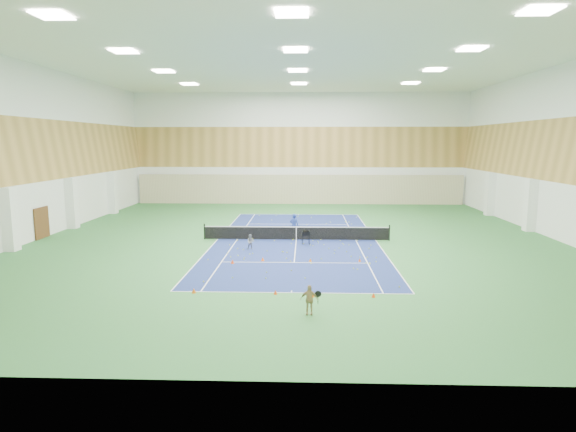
{
  "coord_description": "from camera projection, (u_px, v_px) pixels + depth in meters",
  "views": [
    {
      "loc": [
        0.58,
        -32.7,
        6.7
      ],
      "look_at": [
        -0.5,
        -2.11,
        2.0
      ],
      "focal_mm": 30.0,
      "sensor_mm": 36.0,
      "label": 1
    }
  ],
  "objects": [
    {
      "name": "door_left_b",
      "position": [
        42.0,
        223.0,
        33.79
      ],
      "size": [
        0.08,
        1.8,
        2.2
      ],
      "primitive_type": "cube",
      "color": "#593319",
      "rests_on": "ground"
    },
    {
      "name": "back_curtain",
      "position": [
        300.0,
        189.0,
        52.6
      ],
      "size": [
        35.4,
        0.16,
        3.2
      ],
      "primitive_type": "cube",
      "color": "#C6B793",
      "rests_on": "ground"
    },
    {
      "name": "cone_svc_b",
      "position": [
        263.0,
        259.0,
        27.37
      ],
      "size": [
        0.21,
        0.21,
        0.23
      ],
      "primitive_type": "cone",
      "color": "#FA580D",
      "rests_on": "ground"
    },
    {
      "name": "cone_base_b",
      "position": [
        276.0,
        292.0,
        21.4
      ],
      "size": [
        0.17,
        0.17,
        0.19
      ],
      "primitive_type": "cone",
      "color": "#EA430C",
      "rests_on": "ground"
    },
    {
      "name": "coach",
      "position": [
        294.0,
        225.0,
        34.17
      ],
      "size": [
        0.69,
        0.53,
        1.7
      ],
      "primitive_type": "imported",
      "rotation": [
        0.0,
        0.0,
        2.92
      ],
      "color": "navy",
      "rests_on": "ground"
    },
    {
      "name": "cone_svc_c",
      "position": [
        310.0,
        260.0,
        27.21
      ],
      "size": [
        0.18,
        0.18,
        0.2
      ],
      "primitive_type": "cone",
      "color": "orange",
      "rests_on": "ground"
    },
    {
      "name": "ground",
      "position": [
        296.0,
        240.0,
        33.33
      ],
      "size": [
        40.0,
        40.0,
        0.0
      ],
      "primitive_type": "plane",
      "color": "#2E6B33",
      "rests_on": "ground"
    },
    {
      "name": "ceiling_light_grid",
      "position": [
        297.0,
        62.0,
        31.53
      ],
      "size": [
        21.4,
        25.4,
        0.06
      ],
      "primitive_type": null,
      "color": "white",
      "rests_on": "room_shell"
    },
    {
      "name": "room_shell",
      "position": [
        297.0,
        153.0,
        32.42
      ],
      "size": [
        36.0,
        40.0,
        12.0
      ],
      "primitive_type": null,
      "color": "white",
      "rests_on": "ground"
    },
    {
      "name": "child_apron",
      "position": [
        309.0,
        300.0,
        18.83
      ],
      "size": [
        0.71,
        0.33,
        1.19
      ],
      "primitive_type": "imported",
      "rotation": [
        0.0,
        0.0,
        -0.06
      ],
      "color": "tan",
      "rests_on": "ground"
    },
    {
      "name": "cone_base_a",
      "position": [
        194.0,
        291.0,
        21.58
      ],
      "size": [
        0.2,
        0.2,
        0.22
      ],
      "primitive_type": "cone",
      "color": "#D5580B",
      "rests_on": "ground"
    },
    {
      "name": "tennis_net",
      "position": [
        296.0,
        232.0,
        33.25
      ],
      "size": [
        12.8,
        0.1,
        1.1
      ],
      "primitive_type": null,
      "color": "black",
      "rests_on": "ground"
    },
    {
      "name": "cone_base_d",
      "position": [
        374.0,
        295.0,
        20.99
      ],
      "size": [
        0.18,
        0.18,
        0.2
      ],
      "primitive_type": "cone",
      "color": "#F1430C",
      "rests_on": "ground"
    },
    {
      "name": "cone_svc_a",
      "position": [
        232.0,
        262.0,
        26.79
      ],
      "size": [
        0.21,
        0.21,
        0.23
      ],
      "primitive_type": "cone",
      "color": "#E1400B",
      "rests_on": "ground"
    },
    {
      "name": "wood_cladding",
      "position": [
        297.0,
        123.0,
        32.12
      ],
      "size": [
        36.0,
        40.0,
        8.0
      ],
      "primitive_type": null,
      "color": "#B38742",
      "rests_on": "room_shell"
    },
    {
      "name": "court_surface",
      "position": [
        296.0,
        240.0,
        33.33
      ],
      "size": [
        10.97,
        23.77,
        0.01
      ],
      "primitive_type": "cube",
      "color": "navy",
      "rests_on": "ground"
    },
    {
      "name": "ball_cart",
      "position": [
        306.0,
        238.0,
        31.8
      ],
      "size": [
        0.57,
        0.57,
        0.9
      ],
      "primitive_type": null,
      "rotation": [
        0.0,
        0.0,
        0.1
      ],
      "color": "black",
      "rests_on": "ground"
    },
    {
      "name": "cone_base_c",
      "position": [
        312.0,
        295.0,
        21.0
      ],
      "size": [
        0.19,
        0.19,
        0.21
      ],
      "primitive_type": "cone",
      "color": "orange",
      "rests_on": "ground"
    },
    {
      "name": "cone_svc_d",
      "position": [
        360.0,
        260.0,
        27.24
      ],
      "size": [
        0.18,
        0.18,
        0.2
      ],
      "primitive_type": "cone",
      "color": "#F1520C",
      "rests_on": "ground"
    },
    {
      "name": "child_court",
      "position": [
        251.0,
        242.0,
        30.33
      ],
      "size": [
        0.49,
        0.39,
        0.97
      ],
      "primitive_type": "imported",
      "rotation": [
        0.0,
        0.0,
        0.06
      ],
      "color": "gray",
      "rests_on": "ground"
    },
    {
      "name": "tennis_balls_scatter",
      "position": [
        296.0,
        239.0,
        33.33
      ],
      "size": [
        10.57,
        22.77,
        0.07
      ],
      "primitive_type": null,
      "color": "#B3CA22",
      "rests_on": "ground"
    }
  ]
}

